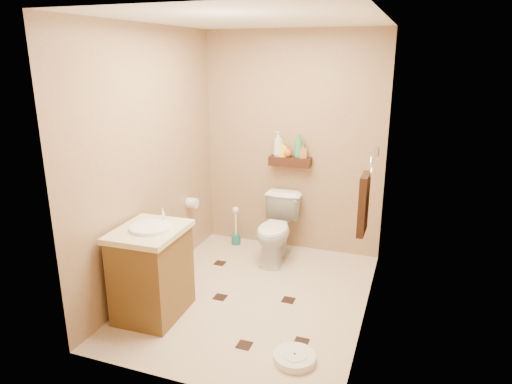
% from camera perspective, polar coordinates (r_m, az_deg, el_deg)
% --- Properties ---
extents(ground, '(2.50, 2.50, 0.00)m').
position_cam_1_polar(ground, '(4.31, -0.36, -12.89)').
color(ground, beige).
rests_on(ground, ground).
extents(wall_back, '(2.00, 0.04, 2.40)m').
position_cam_1_polar(wall_back, '(5.03, 4.58, 6.01)').
color(wall_back, '#A0865B').
rests_on(wall_back, ground).
extents(wall_front, '(2.00, 0.04, 2.40)m').
position_cam_1_polar(wall_front, '(2.77, -9.37, -3.15)').
color(wall_front, '#A0865B').
rests_on(wall_front, ground).
extents(wall_left, '(0.04, 2.50, 2.40)m').
position_cam_1_polar(wall_left, '(4.30, -13.01, 3.80)').
color(wall_left, '#A0865B').
rests_on(wall_left, ground).
extents(wall_right, '(0.04, 2.50, 2.40)m').
position_cam_1_polar(wall_right, '(3.65, 14.51, 1.40)').
color(wall_right, '#A0865B').
rests_on(wall_right, ground).
extents(ceiling, '(2.00, 2.50, 0.02)m').
position_cam_1_polar(ceiling, '(3.76, -0.43, 20.83)').
color(ceiling, white).
rests_on(ceiling, wall_back).
extents(wall_shelf, '(0.46, 0.14, 0.10)m').
position_cam_1_polar(wall_shelf, '(4.99, 4.28, 3.82)').
color(wall_shelf, '#3E1C11').
rests_on(wall_shelf, wall_back).
extents(floor_accents, '(1.28, 1.45, 0.01)m').
position_cam_1_polar(floor_accents, '(4.27, 0.06, -13.14)').
color(floor_accents, black).
rests_on(floor_accents, ground).
extents(toilet, '(0.41, 0.69, 0.70)m').
position_cam_1_polar(toilet, '(4.89, 2.57, -4.68)').
color(toilet, white).
rests_on(toilet, ground).
extents(vanity, '(0.54, 0.65, 0.90)m').
position_cam_1_polar(vanity, '(3.97, -12.88, -9.57)').
color(vanity, brown).
rests_on(vanity, ground).
extents(bathroom_scale, '(0.34, 0.34, 0.06)m').
position_cam_1_polar(bathroom_scale, '(3.53, 4.85, -19.94)').
color(bathroom_scale, white).
rests_on(bathroom_scale, ground).
extents(toilet_brush, '(0.11, 0.11, 0.46)m').
position_cam_1_polar(toilet_brush, '(5.34, -2.53, -4.90)').
color(toilet_brush, '#1B6C60').
rests_on(toilet_brush, ground).
extents(towel_ring, '(0.12, 0.30, 0.76)m').
position_cam_1_polar(towel_ring, '(3.97, 13.38, -1.13)').
color(towel_ring, silver).
rests_on(towel_ring, wall_right).
extents(toilet_paper, '(0.12, 0.11, 0.12)m').
position_cam_1_polar(toilet_paper, '(4.97, -7.97, -1.36)').
color(toilet_paper, white).
rests_on(toilet_paper, wall_left).
extents(bottle_a, '(0.12, 0.12, 0.27)m').
position_cam_1_polar(bottle_a, '(4.99, 2.79, 6.05)').
color(bottle_a, silver).
rests_on(bottle_a, wall_shelf).
extents(bottle_b, '(0.10, 0.10, 0.17)m').
position_cam_1_polar(bottle_b, '(4.98, 3.39, 5.43)').
color(bottle_b, yellow).
rests_on(bottle_b, wall_shelf).
extents(bottle_c, '(0.11, 0.11, 0.13)m').
position_cam_1_polar(bottle_c, '(4.97, 3.94, 5.14)').
color(bottle_c, '#E3581A').
rests_on(bottle_c, wall_shelf).
extents(bottle_d, '(0.14, 0.14, 0.26)m').
position_cam_1_polar(bottle_d, '(4.93, 5.38, 5.78)').
color(bottle_d, '#309050').
rests_on(bottle_d, wall_shelf).
extents(bottle_e, '(0.10, 0.10, 0.17)m').
position_cam_1_polar(bottle_e, '(4.93, 5.84, 5.20)').
color(bottle_e, '#C57641').
rests_on(bottle_e, wall_shelf).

